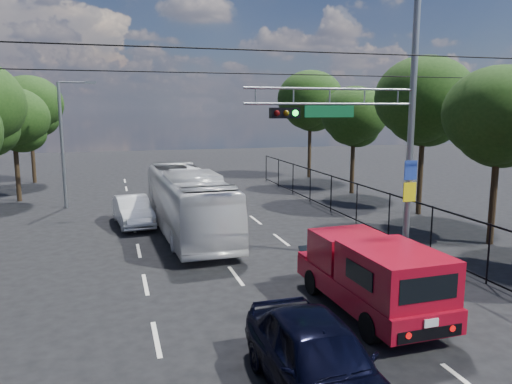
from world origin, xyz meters
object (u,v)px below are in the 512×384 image
object	(u,v)px
red_pickup	(371,274)
white_van	(133,211)
navy_hatchback	(318,360)
white_bus	(188,202)
signal_mast	(381,119)

from	to	relation	value
red_pickup	white_van	bearing A→B (deg)	114.95
red_pickup	navy_hatchback	world-z (taller)	red_pickup
white_bus	navy_hatchback	bearing A→B (deg)	-90.12
red_pickup	white_bus	xyz separation A→B (m)	(-3.52, 10.17, 0.33)
red_pickup	white_van	xyz separation A→B (m)	(-5.86, 12.59, -0.42)
navy_hatchback	white_van	bearing A→B (deg)	99.38
white_bus	white_van	xyz separation A→B (m)	(-2.34, 2.42, -0.75)
signal_mast	white_van	distance (m)	12.78
signal_mast	red_pickup	xyz separation A→B (m)	(-2.43, -3.99, -4.13)
white_bus	white_van	distance (m)	3.45
navy_hatchback	white_bus	xyz separation A→B (m)	(-0.47, 13.64, 0.63)
navy_hatchback	white_van	size ratio (longest dim) A/B	1.13
red_pickup	navy_hatchback	distance (m)	4.62
navy_hatchback	red_pickup	bearing A→B (deg)	48.12
red_pickup	white_bus	size ratio (longest dim) A/B	0.55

